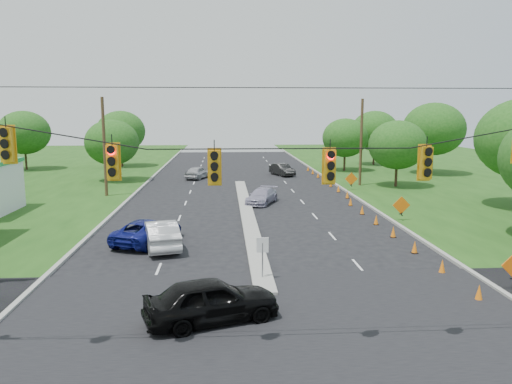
{
  "coord_description": "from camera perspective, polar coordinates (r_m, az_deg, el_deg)",
  "views": [
    {
      "loc": [
        -1.72,
        -15.94,
        7.71
      ],
      "look_at": [
        0.24,
        14.33,
        2.8
      ],
      "focal_mm": 35.0,
      "sensor_mm": 36.0,
      "label": 1
    }
  ],
  "objects": [
    {
      "name": "tree_5",
      "position": [
        57.37,
        -16.14,
        5.46
      ],
      "size": [
        5.88,
        5.88,
        6.86
      ],
      "color": "black",
      "rests_on": "ground"
    },
    {
      "name": "black_sedan",
      "position": [
        18.82,
        -5.09,
        -12.23
      ],
      "size": [
        5.35,
        3.51,
        1.69
      ],
      "primitive_type": "imported",
      "rotation": [
        0.0,
        0.0,
        1.9
      ],
      "color": "black",
      "rests_on": "ground"
    },
    {
      "name": "tree_6",
      "position": [
        72.41,
        -15.18,
        6.7
      ],
      "size": [
        6.72,
        6.72,
        7.84
      ],
      "color": "black",
      "rests_on": "ground"
    },
    {
      "name": "cone_12",
      "position": [
        62.36,
        6.51,
        2.36
      ],
      "size": [
        0.32,
        0.32,
        0.7
      ],
      "primitive_type": "cone",
      "color": "orange",
      "rests_on": "ground"
    },
    {
      "name": "median_sign",
      "position": [
        22.87,
        0.75,
        -6.65
      ],
      "size": [
        0.55,
        0.06,
        2.05
      ],
      "color": "gray",
      "rests_on": "ground"
    },
    {
      "name": "blue_pickup",
      "position": [
        30.22,
        -12.28,
        -4.39
      ],
      "size": [
        4.21,
        5.71,
        1.44
      ],
      "primitive_type": "imported",
      "rotation": [
        0.0,
        0.0,
        2.75
      ],
      "color": "navy",
      "rests_on": "ground"
    },
    {
      "name": "cone_8",
      "position": [
        48.77,
        9.41,
        0.39
      ],
      "size": [
        0.32,
        0.32,
        0.7
      ],
      "primitive_type": "cone",
      "color": "orange",
      "rests_on": "ground"
    },
    {
      "name": "cone_3",
      "position": [
        32.08,
        15.42,
        -4.4
      ],
      "size": [
        0.32,
        0.32,
        0.7
      ],
      "primitive_type": "cone",
      "color": "orange",
      "rests_on": "ground"
    },
    {
      "name": "curb_right",
      "position": [
        48.06,
        10.58,
        -0.2
      ],
      "size": [
        0.25,
        110.0,
        0.16
      ],
      "primitive_type": "cube",
      "color": "gray",
      "rests_on": "ground"
    },
    {
      "name": "work_sign_2",
      "position": [
        49.98,
        10.84,
        1.42
      ],
      "size": [
        1.27,
        0.58,
        1.37
      ],
      "color": "black",
      "rests_on": "ground"
    },
    {
      "name": "tree_9",
      "position": [
        53.09,
        15.86,
        5.2
      ],
      "size": [
        5.88,
        5.88,
        6.86
      ],
      "color": "black",
      "rests_on": "ground"
    },
    {
      "name": "cone_4",
      "position": [
        35.32,
        13.57,
        -3.09
      ],
      "size": [
        0.32,
        0.32,
        0.7
      ],
      "primitive_type": "cone",
      "color": "orange",
      "rests_on": "ground"
    },
    {
      "name": "cone_10",
      "position": [
        55.54,
        7.78,
        1.49
      ],
      "size": [
        0.32,
        0.32,
        0.7
      ],
      "primitive_type": "cone",
      "color": "orange",
      "rests_on": "ground"
    },
    {
      "name": "cone_13",
      "position": [
        65.79,
        5.98,
        2.72
      ],
      "size": [
        0.32,
        0.32,
        0.7
      ],
      "primitive_type": "cone",
      "color": "orange",
      "rests_on": "ground"
    },
    {
      "name": "tree_4",
      "position": [
        72.9,
        -24.99,
        6.18
      ],
      "size": [
        6.72,
        6.72,
        7.84
      ],
      "color": "black",
      "rests_on": "ground"
    },
    {
      "name": "tree_11",
      "position": [
        74.24,
        13.4,
        6.82
      ],
      "size": [
        6.72,
        6.72,
        7.84
      ],
      "color": "black",
      "rests_on": "ground"
    },
    {
      "name": "cone_9",
      "position": [
        52.15,
        8.54,
        0.98
      ],
      "size": [
        0.32,
        0.32,
        0.7
      ],
      "primitive_type": "cone",
      "color": "orange",
      "rests_on": "ground"
    },
    {
      "name": "cone_6",
      "position": [
        41.93,
        10.76,
        -1.08
      ],
      "size": [
        0.32,
        0.32,
        0.7
      ],
      "primitive_type": "cone",
      "color": "orange",
      "rests_on": "ground"
    },
    {
      "name": "utility_pole_far_right",
      "position": [
        52.98,
        11.92,
        5.52
      ],
      "size": [
        0.28,
        0.28,
        9.0
      ],
      "primitive_type": "cylinder",
      "color": "#422D1C",
      "rests_on": "ground"
    },
    {
      "name": "cone_5",
      "position": [
        38.61,
        12.04,
        -2.0
      ],
      "size": [
        0.32,
        0.32,
        0.7
      ],
      "primitive_type": "cone",
      "color": "orange",
      "rests_on": "ground"
    },
    {
      "name": "curb_left",
      "position": [
        47.33,
        -13.86,
        -0.45
      ],
      "size": [
        0.25,
        110.0,
        0.16
      ],
      "primitive_type": "cube",
      "color": "gray",
      "rests_on": "ground"
    },
    {
      "name": "cone_7",
      "position": [
        45.42,
        10.4,
        -0.28
      ],
      "size": [
        0.32,
        0.32,
        0.7
      ],
      "primitive_type": "cone",
      "color": "orange",
      "rests_on": "ground"
    },
    {
      "name": "silver_car_far",
      "position": [
        42.05,
        0.67,
        -0.48
      ],
      "size": [
        3.38,
        4.79,
        1.29
      ],
      "primitive_type": "imported",
      "rotation": [
        0.0,
        0.0,
        -0.4
      ],
      "color": "#9D97B1",
      "rests_on": "ground"
    },
    {
      "name": "cone_11",
      "position": [
        58.95,
        7.11,
        1.95
      ],
      "size": [
        0.32,
        0.32,
        0.7
      ],
      "primitive_type": "cone",
      "color": "orange",
      "rests_on": "ground"
    },
    {
      "name": "cone_1",
      "position": [
        25.81,
        20.51,
        -7.97
      ],
      "size": [
        0.32,
        0.32,
        0.7
      ],
      "primitive_type": "cone",
      "color": "orange",
      "rests_on": "ground"
    },
    {
      "name": "cone_2",
      "position": [
        28.91,
        17.68,
        -6.0
      ],
      "size": [
        0.32,
        0.32,
        0.7
      ],
      "primitive_type": "cone",
      "color": "orange",
      "rests_on": "ground"
    },
    {
      "name": "dark_car_receding",
      "position": [
        60.71,
        3.0,
        2.57
      ],
      "size": [
        2.97,
        4.63,
        1.44
      ],
      "primitive_type": "imported",
      "rotation": [
        0.0,
        0.0,
        0.36
      ],
      "color": "black",
      "rests_on": "ground"
    },
    {
      "name": "silver_car_oncoming",
      "position": [
        58.13,
        -6.69,
        2.23
      ],
      "size": [
        3.17,
        4.6,
        1.45
      ],
      "primitive_type": "imported",
      "rotation": [
        0.0,
        0.0,
        2.76
      ],
      "color": "#A5A5A8",
      "rests_on": "ground"
    },
    {
      "name": "tree_10",
      "position": [
        65.26,
        19.65,
        6.79
      ],
      "size": [
        7.56,
        7.56,
        8.82
      ],
      "color": "black",
      "rests_on": "ground"
    },
    {
      "name": "cone_0",
      "position": [
        22.84,
        24.13,
        -10.43
      ],
      "size": [
        0.32,
        0.32,
        0.7
      ],
      "primitive_type": "cone",
      "color": "orange",
      "rests_on": "ground"
    },
    {
      "name": "white_sedan",
      "position": [
        28.96,
        -10.86,
        -4.76
      ],
      "size": [
        2.88,
        5.18,
        1.62
      ],
      "primitive_type": "imported",
      "rotation": [
        0.0,
        0.0,
        3.39
      ],
      "color": "#B4B4B4",
      "rests_on": "ground"
    },
    {
      "name": "tree_12",
      "position": [
        65.93,
        10.15,
        6.12
      ],
      "size": [
        5.88,
        5.88,
        6.86
      ],
      "color": "black",
      "rests_on": "ground"
    },
    {
      "name": "utility_pole_far_left",
      "position": [
        47.29,
        -16.94,
        4.91
      ],
      "size": [
        0.28,
        0.28,
        9.0
      ],
      "primitive_type": "cylinder",
      "color": "#422D1C",
      "rests_on": "ground"
    },
    {
      "name": "signal_span",
      "position": [
        15.28,
        2.62,
        -1.13
      ],
      "size": [
        25.6,
        0.32,
        9.0
      ],
      "color": "#422D1C",
      "rests_on": "ground"
    },
    {
      "name": "work_sign_1",
      "position": [
        36.77,
        16.27,
        -1.54
      ],
      "size": [
        1.27,
        0.58,
        1.37
      ],
      "color": "black",
      "rests_on": "ground"
    },
    {
      "name": "ground",
      "position": [
        17.79,
        2.3,
        -16.49
      ],
      "size": [
        160.0,
        160.0,
        0.0
      ],
      "primitive_type": "plane",
      "color": "black",
      "rests_on": "ground"
    },
    {
      "name": "median",
      "position": [
        37.77,
        -1.02,
        -2.58
      ],
      "size": [
        1.0,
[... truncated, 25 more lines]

